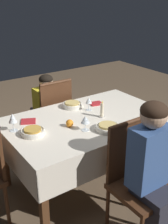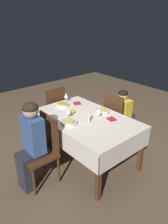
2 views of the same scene
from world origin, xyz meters
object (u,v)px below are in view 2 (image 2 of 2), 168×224
(bowl_west, at_px, (63,105))
(candle_centerpiece, at_px, (89,118))
(chair_south, at_px, (43,147))
(orange_fruit, at_px, (73,112))
(person_adult_denim, at_px, (30,142))
(napkin_spare_side, at_px, (77,103))
(napkin_red_folded, at_px, (112,119))
(wine_glass_south, at_px, (68,112))
(bowl_north, at_px, (103,111))
(person_child_yellow, at_px, (124,113))
(chair_west, at_px, (53,109))
(dining_table, at_px, (86,123))
(chair_north, at_px, (117,117))
(bowl_south, at_px, (69,122))
(wine_glass_west, at_px, (66,96))
(wine_glass_north, at_px, (99,111))

(bowl_west, distance_m, candle_centerpiece, 0.71)
(chair_south, relative_size, orange_fruit, 14.06)
(person_adult_denim, bearing_deg, bowl_west, 121.06)
(person_adult_denim, bearing_deg, napkin_spare_side, 112.04)
(napkin_red_folded, bearing_deg, wine_glass_south, -135.79)
(bowl_north, height_order, candle_centerpiece, candle_centerpiece)
(napkin_spare_side, bearing_deg, person_adult_denim, -67.96)
(napkin_red_folded, bearing_deg, person_adult_denim, -106.41)
(person_child_yellow, relative_size, napkin_spare_side, 5.64)
(bowl_north, bearing_deg, chair_west, -167.27)
(person_adult_denim, bearing_deg, dining_table, 87.20)
(chair_north, relative_size, person_adult_denim, 0.81)
(bowl_south, distance_m, wine_glass_west, 0.82)
(chair_south, bearing_deg, napkin_spare_side, 115.24)
(napkin_spare_side, bearing_deg, orange_fruit, -49.04)
(person_adult_denim, relative_size, wine_glass_south, 8.63)
(bowl_north, distance_m, candle_centerpiece, 0.39)
(bowl_south, height_order, napkin_spare_side, bowl_south)
(dining_table, xyz_separation_m, napkin_red_folded, (0.29, 0.25, 0.09))
(bowl_north, bearing_deg, candle_centerpiece, -75.10)
(wine_glass_west, bearing_deg, napkin_spare_side, 27.59)
(person_adult_denim, relative_size, napkin_red_folded, 7.69)
(dining_table, distance_m, napkin_red_folded, 0.39)
(wine_glass_south, bearing_deg, bowl_north, 69.25)
(dining_table, xyz_separation_m, wine_glass_west, (-0.68, 0.16, 0.20))
(chair_south, height_order, chair_west, same)
(dining_table, relative_size, wine_glass_north, 11.38)
(orange_fruit, bearing_deg, wine_glass_south, -62.36)
(wine_glass_south, bearing_deg, dining_table, 49.87)
(bowl_south, xyz_separation_m, orange_fruit, (-0.23, 0.25, 0.01))
(bowl_south, distance_m, orange_fruit, 0.34)
(bowl_west, xyz_separation_m, wine_glass_west, (-0.11, 0.16, 0.09))
(chair_west, bearing_deg, chair_north, 122.06)
(chair_north, xyz_separation_m, bowl_south, (-0.01, -1.02, 0.25))
(bowl_south, bearing_deg, napkin_spare_side, 131.85)
(person_adult_denim, height_order, bowl_north, person_adult_denim)
(chair_north, bearing_deg, candle_centerpiece, 99.31)
(dining_table, xyz_separation_m, chair_west, (-1.01, 0.08, -0.13))
(chair_north, distance_m, bowl_west, 0.96)
(person_adult_denim, bearing_deg, wine_glass_north, 80.76)
(chair_west, height_order, orange_fruit, chair_west)
(chair_south, bearing_deg, chair_north, 88.13)
(wine_glass_west, relative_size, candle_centerpiece, 0.98)
(napkin_red_folded, bearing_deg, napkin_spare_side, 179.66)
(chair_west, relative_size, bowl_north, 4.60)
(chair_west, bearing_deg, wine_glass_south, 71.81)
(dining_table, xyz_separation_m, bowl_west, (-0.57, 0.00, 0.11))
(person_child_yellow, distance_m, bowl_south, 1.22)
(bowl_south, bearing_deg, bowl_west, 151.86)
(person_adult_denim, height_order, napkin_red_folded, person_adult_denim)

